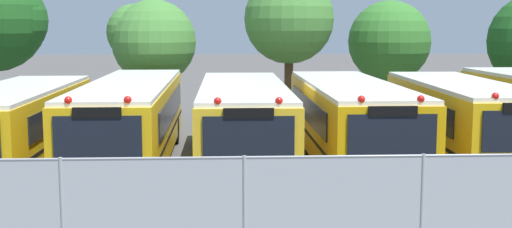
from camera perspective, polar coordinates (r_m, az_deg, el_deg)
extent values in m
plane|color=#514F4C|center=(20.61, 3.60, -4.39)|extent=(160.00, 160.00, 0.00)
cube|color=yellow|center=(21.02, -19.74, -0.87)|extent=(2.56, 9.38, 1.99)
cube|color=white|center=(20.90, -19.87, 1.99)|extent=(2.51, 9.19, 0.12)
cube|color=black|center=(20.94, -16.17, 0.13)|extent=(0.06, 7.31, 0.72)
cube|color=black|center=(21.08, -19.69, -1.93)|extent=(2.58, 9.47, 0.10)
cylinder|color=black|center=(17.75, -19.16, -5.11)|extent=(0.28, 1.00, 1.00)
cylinder|color=black|center=(23.63, -15.02, -1.86)|extent=(0.28, 1.00, 1.00)
cylinder|color=black|center=(24.21, -20.26, -1.85)|extent=(0.28, 1.00, 1.00)
cube|color=yellow|center=(20.64, -10.63, -0.51)|extent=(2.43, 11.14, 2.12)
cube|color=white|center=(20.52, -10.70, 2.58)|extent=(2.38, 10.92, 0.12)
cube|color=black|center=(15.34, -13.28, -6.74)|extent=(2.42, 0.17, 0.36)
cube|color=black|center=(15.13, -13.40, -2.06)|extent=(1.95, 0.07, 1.02)
cube|color=black|center=(20.77, -7.24, 0.55)|extent=(0.08, 8.68, 0.76)
cube|color=black|center=(21.09, -13.80, 0.49)|extent=(0.08, 8.68, 0.76)
cube|color=black|center=(20.71, -10.60, -1.67)|extent=(2.45, 11.25, 0.10)
sphere|color=red|center=(15.08, -10.94, 1.19)|extent=(0.18, 0.18, 0.18)
sphere|color=red|center=(15.31, -15.79, 1.14)|extent=(0.18, 0.18, 0.18)
cube|color=black|center=(15.04, -13.47, 0.10)|extent=(1.07, 0.09, 0.24)
cylinder|color=black|center=(16.62, -8.81, -5.62)|extent=(0.28, 1.00, 1.00)
cylinder|color=black|center=(16.96, -15.91, -5.56)|extent=(0.28, 1.00, 1.00)
cylinder|color=black|center=(24.38, -6.98, -1.37)|extent=(0.28, 1.00, 1.00)
cylinder|color=black|center=(24.61, -11.86, -1.39)|extent=(0.28, 1.00, 1.00)
cube|color=yellow|center=(20.14, -1.12, -0.68)|extent=(2.59, 10.04, 2.05)
cube|color=white|center=(20.01, -1.13, 2.40)|extent=(2.54, 9.83, 0.12)
cube|color=black|center=(15.32, -0.62, -6.55)|extent=(2.60, 0.17, 0.36)
cube|color=black|center=(15.12, -0.63, -2.03)|extent=(2.09, 0.07, 0.99)
cube|color=black|center=(20.47, 2.48, 0.38)|extent=(0.07, 7.82, 0.74)
cube|color=black|center=(20.40, -4.78, 0.33)|extent=(0.07, 7.82, 0.74)
cube|color=black|center=(20.20, -1.12, -1.83)|extent=(2.62, 10.14, 0.10)
sphere|color=red|center=(15.21, 1.98, 1.13)|extent=(0.18, 0.18, 0.18)
sphere|color=red|center=(15.16, -3.31, 1.10)|extent=(0.18, 0.18, 0.18)
cube|color=black|center=(15.02, -0.63, 0.06)|extent=(1.15, 0.08, 0.24)
cylinder|color=black|center=(16.82, 3.09, -5.38)|extent=(0.28, 1.00, 1.00)
cylinder|color=black|center=(16.76, -4.69, -5.45)|extent=(0.28, 1.00, 1.00)
cylinder|color=black|center=(23.50, 1.45, -1.65)|extent=(0.28, 1.00, 1.00)
cylinder|color=black|center=(23.45, -4.09, -1.69)|extent=(0.28, 1.00, 1.00)
cube|color=#EAA80C|center=(20.65, 8.00, -0.52)|extent=(2.54, 10.27, 2.07)
cube|color=white|center=(20.52, 8.05, 2.52)|extent=(2.49, 10.06, 0.12)
cube|color=black|center=(15.82, 11.50, -6.25)|extent=(2.58, 0.16, 0.36)
cube|color=black|center=(15.62, 11.58, -1.82)|extent=(2.07, 0.06, 1.00)
cube|color=black|center=(21.17, 11.27, 0.52)|extent=(0.05, 8.00, 0.75)
cube|color=black|center=(20.69, 4.36, 0.48)|extent=(0.05, 8.00, 0.75)
cube|color=black|center=(20.71, 7.97, -1.65)|extent=(2.57, 10.37, 0.10)
sphere|color=red|center=(15.86, 13.93, 1.26)|extent=(0.18, 0.18, 0.18)
sphere|color=red|center=(15.52, 9.01, 1.25)|extent=(0.18, 0.18, 0.18)
cube|color=black|center=(15.53, 11.64, 0.23)|extent=(1.14, 0.08, 0.24)
cylinder|color=black|center=(17.50, 13.88, -5.08)|extent=(0.28, 1.00, 1.00)
cylinder|color=black|center=(17.00, 6.58, -5.28)|extent=(0.28, 1.00, 1.00)
cylinder|color=black|center=(24.23, 9.09, -1.46)|extent=(0.28, 1.00, 1.00)
cylinder|color=black|center=(23.86, 3.80, -1.52)|extent=(0.28, 1.00, 1.00)
cube|color=yellow|center=(21.42, 17.12, -0.47)|extent=(2.78, 9.33, 2.09)
cube|color=white|center=(21.30, 17.23, 2.48)|extent=(2.72, 9.14, 0.12)
cube|color=black|center=(22.10, 20.07, 0.52)|extent=(0.23, 7.23, 0.75)
cube|color=black|center=(21.29, 13.61, 0.52)|extent=(0.23, 7.23, 0.75)
cube|color=black|center=(21.48, 17.07, -1.57)|extent=(2.81, 9.42, 0.10)
sphere|color=red|center=(16.86, 19.81, 1.45)|extent=(0.18, 0.18, 0.18)
cylinder|color=black|center=(18.20, 16.83, -4.70)|extent=(0.31, 1.01, 1.00)
cylinder|color=black|center=(24.56, 17.46, -1.60)|extent=(0.31, 1.01, 1.00)
cylinder|color=black|center=(23.93, 12.34, -1.66)|extent=(0.31, 1.01, 1.00)
cylinder|color=black|center=(25.82, 18.71, -1.21)|extent=(0.31, 1.01, 1.00)
sphere|color=#1E561E|center=(31.23, -20.54, 7.52)|extent=(3.46, 3.46, 3.46)
cylinder|color=#4C3823|center=(28.72, -8.64, 1.22)|extent=(0.31, 0.31, 2.26)
sphere|color=#478438|center=(28.56, -8.74, 6.14)|extent=(3.55, 3.55, 3.55)
sphere|color=#478438|center=(28.83, -10.30, 6.90)|extent=(2.42, 2.42, 2.42)
cylinder|color=#4C3823|center=(29.20, 2.82, 2.23)|extent=(0.38, 0.38, 3.10)
sphere|color=#478438|center=(29.07, 2.85, 8.14)|extent=(3.89, 3.89, 3.89)
sphere|color=#478438|center=(29.06, 1.87, 8.89)|extent=(2.34, 2.34, 2.34)
cylinder|color=#4C3823|center=(32.24, 11.23, 1.68)|extent=(0.32, 0.32, 2.07)
sphere|color=#387A2D|center=(32.08, 11.34, 6.10)|extent=(3.86, 3.86, 3.86)
sphere|color=#387A2D|center=(32.64, 12.38, 6.52)|extent=(2.14, 2.14, 2.14)
cylinder|color=#9EA0A3|center=(12.06, -16.24, -8.36)|extent=(0.07, 0.07, 2.04)
cylinder|color=#9EA0A3|center=(11.74, -0.99, -8.49)|extent=(0.07, 0.07, 2.04)
cylinder|color=#9EA0A3|center=(12.24, 14.01, -8.04)|extent=(0.07, 0.07, 2.04)
cube|color=#ADB2B7|center=(11.89, 6.68, -8.33)|extent=(21.98, 0.02, 2.00)
cylinder|color=#9EA0A3|center=(11.66, 6.75, -3.63)|extent=(21.98, 0.04, 0.04)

